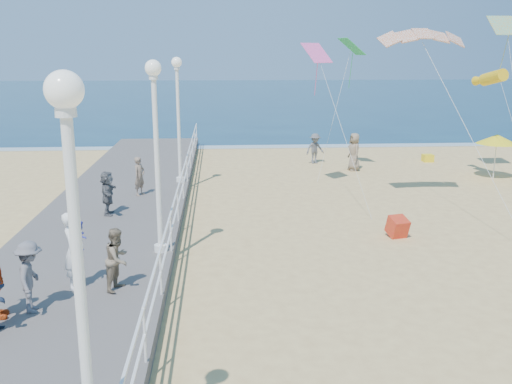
{
  "coord_description": "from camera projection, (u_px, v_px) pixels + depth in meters",
  "views": [
    {
      "loc": [
        -3.66,
        -15.48,
        5.9
      ],
      "look_at": [
        -2.5,
        2.0,
        1.6
      ],
      "focal_mm": 40.0,
      "sensor_mm": 36.0,
      "label": 1
    }
  ],
  "objects": [
    {
      "name": "ground",
      "position": [
        346.0,
        260.0,
        16.64
      ],
      "size": [
        160.0,
        160.0,
        0.0
      ],
      "primitive_type": "plane",
      "color": "#DFBD74",
      "rests_on": "ground"
    },
    {
      "name": "spectator_1",
      "position": [
        118.0,
        259.0,
        13.45
      ],
      "size": [
        0.78,
        0.88,
        1.52
      ],
      "primitive_type": "imported",
      "rotation": [
        0.0,
        0.0,
        1.24
      ],
      "color": "#7D6D56",
      "rests_on": "boardwalk"
    },
    {
      "name": "beach_walker_c",
      "position": [
        354.0,
        152.0,
        29.07
      ],
      "size": [
        0.77,
        1.03,
        1.93
      ],
      "primitive_type": "imported",
      "rotation": [
        0.0,
        0.0,
        -1.4
      ],
      "color": "#84715B",
      "rests_on": "ground"
    },
    {
      "name": "beach_umbrella",
      "position": [
        497.0,
        139.0,
        26.93
      ],
      "size": [
        1.9,
        1.9,
        2.14
      ],
      "color": "white",
      "rests_on": "ground"
    },
    {
      "name": "spectator_6",
      "position": [
        140.0,
        176.0,
        22.41
      ],
      "size": [
        0.59,
        0.66,
        1.52
      ],
      "primitive_type": "imported",
      "rotation": [
        0.0,
        0.0,
        1.06
      ],
      "color": "#7D6856",
      "rests_on": "boardwalk"
    },
    {
      "name": "boardwalk",
      "position": [
        85.0,
        260.0,
        16.11
      ],
      "size": [
        5.0,
        44.0,
        0.4
      ],
      "primitive_type": "cube",
      "color": "#66615C",
      "rests_on": "ground"
    },
    {
      "name": "kite_diamond_multi",
      "position": [
        507.0,
        25.0,
        26.23
      ],
      "size": [
        1.49,
        1.21,
        0.91
      ],
      "primitive_type": "cube",
      "rotation": [
        0.65,
        0.0,
        0.01
      ],
      "color": "#17B9C7"
    },
    {
      "name": "toddler_held",
      "position": [
        81.0,
        236.0,
        13.59
      ],
      "size": [
        0.31,
        0.39,
        0.77
      ],
      "primitive_type": "imported",
      "rotation": [
        0.0,
        0.0,
        1.52
      ],
      "color": "#393DD6",
      "rests_on": "boardwalk"
    },
    {
      "name": "beach_chair_left",
      "position": [
        428.0,
        158.0,
        31.6
      ],
      "size": [
        0.55,
        0.55,
        0.4
      ],
      "primitive_type": "cube",
      "color": "yellow",
      "rests_on": "ground"
    },
    {
      "name": "kite_diamond_green",
      "position": [
        352.0,
        46.0,
        27.31
      ],
      "size": [
        1.2,
        1.41,
        0.8
      ],
      "primitive_type": "cube",
      "rotation": [
        0.67,
        0.0,
        1.73
      ],
      "color": "green"
    },
    {
      "name": "box_kite",
      "position": [
        397.0,
        229.0,
        18.62
      ],
      "size": [
        0.71,
        0.83,
        0.74
      ],
      "primitive_type": "cube",
      "rotation": [
        0.31,
        0.0,
        0.26
      ],
      "color": "red",
      "rests_on": "ground"
    },
    {
      "name": "surf_line",
      "position": [
        276.0,
        147.0,
        36.5
      ],
      "size": [
        160.0,
        1.2,
        0.04
      ],
      "primitive_type": "cube",
      "color": "silver",
      "rests_on": "ground"
    },
    {
      "name": "lamp_post_near",
      "position": [
        77.0,
        248.0,
        6.7
      ],
      "size": [
        0.44,
        0.44,
        5.32
      ],
      "color": "white",
      "rests_on": "boardwalk"
    },
    {
      "name": "railing",
      "position": [
        170.0,
        222.0,
        16.02
      ],
      "size": [
        0.05,
        42.0,
        0.55
      ],
      "color": "white",
      "rests_on": "boardwalk"
    },
    {
      "name": "lamp_post_far",
      "position": [
        178.0,
        107.0,
        24.14
      ],
      "size": [
        0.44,
        0.44,
        5.32
      ],
      "color": "white",
      "rests_on": "boardwalk"
    },
    {
      "name": "woman_holding_toddler",
      "position": [
        74.0,
        250.0,
        13.51
      ],
      "size": [
        0.48,
        0.7,
        1.87
      ],
      "primitive_type": "imported",
      "rotation": [
        0.0,
        0.0,
        1.52
      ],
      "color": "white",
      "rests_on": "boardwalk"
    },
    {
      "name": "spectator_2",
      "position": [
        30.0,
        277.0,
        12.27
      ],
      "size": [
        0.72,
        1.1,
        1.59
      ],
      "primitive_type": "imported",
      "rotation": [
        0.0,
        0.0,
        1.7
      ],
      "color": "slate",
      "rests_on": "boardwalk"
    },
    {
      "name": "ocean",
      "position": [
        244.0,
        96.0,
        79.62
      ],
      "size": [
        160.0,
        90.0,
        0.05
      ],
      "primitive_type": "cube",
      "color": "#0B2D46",
      "rests_on": "ground"
    },
    {
      "name": "kite_parafoil",
      "position": [
        423.0,
        34.0,
        20.94
      ],
      "size": [
        3.22,
        0.94,
        0.65
      ],
      "primitive_type": null,
      "rotation": [
        0.44,
        0.0,
        0.0
      ],
      "color": "#C84F17"
    },
    {
      "name": "kite_diamond_pink",
      "position": [
        317.0,
        53.0,
        23.47
      ],
      "size": [
        1.4,
        1.35,
        0.81
      ],
      "primitive_type": "cube",
      "rotation": [
        0.78,
        0.0,
        0.68
      ],
      "color": "#F55AAC"
    },
    {
      "name": "kite_windsock",
      "position": [
        493.0,
        77.0,
        25.37
      ],
      "size": [
        0.95,
        2.37,
        1.01
      ],
      "primitive_type": "cylinder",
      "rotation": [
        1.36,
        0.0,
        0.17
      ],
      "color": "gold"
    },
    {
      "name": "lamp_post_mid",
      "position": [
        156.0,
        137.0,
        15.42
      ],
      "size": [
        0.44,
        0.44,
        5.32
      ],
      "color": "white",
      "rests_on": "boardwalk"
    },
    {
      "name": "beach_walker_a",
      "position": [
        315.0,
        148.0,
        30.95
      ],
      "size": [
        1.21,
        0.95,
        1.64
      ],
      "primitive_type": "imported",
      "rotation": [
        0.0,
        0.0,
        0.36
      ],
      "color": "#545559",
      "rests_on": "ground"
    },
    {
      "name": "spectator_5",
      "position": [
        108.0,
        193.0,
        19.71
      ],
      "size": [
        0.55,
        1.45,
        1.54
      ],
      "primitive_type": "imported",
      "rotation": [
        0.0,
        0.0,
        1.64
      ],
      "color": "#55565A",
      "rests_on": "boardwalk"
    }
  ]
}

